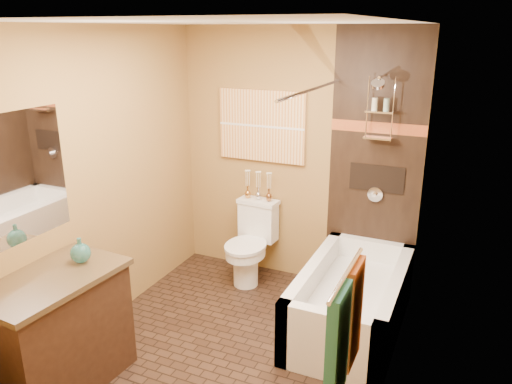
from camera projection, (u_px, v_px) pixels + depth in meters
The scene contains 23 objects.
floor at pixel (228, 353), 3.97m from camera, with size 3.00×3.00×0.00m, color black.
wall_left at pixel (94, 185), 4.05m from camera, with size 0.02×3.00×2.50m, color olive.
wall_right at pixel (395, 232), 3.11m from camera, with size 0.02×3.00×2.50m, color olive.
wall_back at pixel (296, 159), 4.88m from camera, with size 2.40×0.02×2.50m, color olive.
wall_front at pixel (72, 307), 2.28m from camera, with size 2.40×0.02×2.50m, color olive.
ceiling at pixel (221, 22), 3.19m from camera, with size 3.00×3.00×0.00m, color silver.
alcove_tile_back at pixel (375, 167), 4.57m from camera, with size 0.85×0.01×2.50m, color black.
alcove_tile_right at pixel (410, 197), 3.77m from camera, with size 0.01×1.50×2.50m, color black.
mosaic_band_back at pixel (378, 128), 4.44m from camera, with size 0.85×0.01×0.10m, color maroon.
mosaic_band_right at pixel (414, 149), 3.65m from camera, with size 0.01×1.50×0.10m, color maroon.
alcove_niche at pixel (377, 178), 4.58m from camera, with size 0.50×0.01×0.25m, color black.
shower_fixtures at pixel (379, 125), 4.33m from camera, with size 0.24×0.33×1.16m.
curtain_rod at pixel (314, 89), 3.83m from camera, with size 0.03×0.03×1.55m, color silver.
towel_bar at pixel (346, 274), 2.16m from camera, with size 0.02×0.02×0.55m, color silver.
towel_teal at pixel (337, 344), 2.13m from camera, with size 0.05×0.22×0.52m, color #216F64.
towel_rust at pixel (352, 314), 2.35m from camera, with size 0.05×0.22×0.52m, color #98471B.
sunset_painting at pixel (262, 126), 4.90m from camera, with size 0.90×0.04×0.70m, color orange.
vanity_mirror at pixel (6, 183), 3.27m from camera, with size 0.01×1.00×0.90m, color white.
bathtub at pixel (351, 305), 4.24m from camera, with size 0.80×1.50×0.55m.
toilet at pixel (251, 243), 5.03m from camera, with size 0.42×0.62×0.81m.
vanity at pixel (57, 332), 3.49m from camera, with size 0.67×1.02×0.87m.
teal_bottle at pixel (80, 250), 3.53m from camera, with size 0.15×0.15×0.23m, color #246C67, non-canonical shape.
bud_vases at pixel (258, 185), 5.01m from camera, with size 0.30×0.06×0.29m.
Camera 1 is at (1.59, -2.98, 2.46)m, focal length 35.00 mm.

